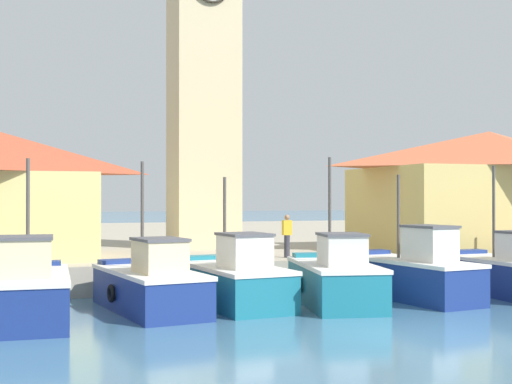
{
  "coord_description": "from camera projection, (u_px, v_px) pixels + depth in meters",
  "views": [
    {
      "loc": [
        -9.34,
        -14.96,
        3.3
      ],
      "look_at": [
        -0.7,
        10.89,
        3.5
      ],
      "focal_mm": 50.0,
      "sensor_mm": 36.0,
      "label": 1
    }
  ],
  "objects": [
    {
      "name": "warehouse_right",
      "position": [
        489.0,
        189.0,
        31.9
      ],
      "size": [
        11.37,
        7.28,
        5.23
      ],
      "color": "tan",
      "rests_on": "quay_wharf"
    },
    {
      "name": "fishing_boat_mid_left",
      "position": [
        335.0,
        279.0,
        21.77
      ],
      "size": [
        2.88,
        5.24,
        4.56
      ],
      "color": "#196B7F",
      "rests_on": "ground"
    },
    {
      "name": "fishing_boat_center",
      "position": [
        413.0,
        274.0,
        22.97
      ],
      "size": [
        2.55,
        5.42,
        4.05
      ],
      "color": "navy",
      "rests_on": "ground"
    },
    {
      "name": "fishing_boat_left_outer",
      "position": [
        150.0,
        285.0,
        20.57
      ],
      "size": [
        2.79,
        5.47,
        4.37
      ],
      "color": "navy",
      "rests_on": "ground"
    },
    {
      "name": "quay_wharf",
      "position": [
        176.0,
        242.0,
        44.53
      ],
      "size": [
        120.0,
        40.0,
        1.02
      ],
      "primitive_type": "cube",
      "color": "#A89E89",
      "rests_on": "ground"
    },
    {
      "name": "dock_worker_near_tower",
      "position": [
        287.0,
        235.0,
        26.87
      ],
      "size": [
        0.34,
        0.22,
        1.62
      ],
      "color": "#33333D",
      "rests_on": "quay_wharf"
    },
    {
      "name": "fishing_boat_left_inner",
      "position": [
        233.0,
        280.0,
        21.63
      ],
      "size": [
        2.61,
        5.33,
        3.93
      ],
      "color": "#196B7F",
      "rests_on": "ground"
    },
    {
      "name": "fishing_boat_far_left",
      "position": [
        27.0,
        292.0,
        18.74
      ],
      "size": [
        2.37,
        5.15,
        4.36
      ],
      "color": "navy",
      "rests_on": "ground"
    },
    {
      "name": "ground_plane",
      "position": [
        427.0,
        334.0,
        17.13
      ],
      "size": [
        300.0,
        300.0,
        0.0
      ],
      "primitive_type": "plane",
      "color": "teal"
    },
    {
      "name": "clock_tower",
      "position": [
        203.0,
        67.0,
        32.24
      ],
      "size": [
        3.34,
        3.34,
        17.14
      ],
      "color": "beige",
      "rests_on": "quay_wharf"
    },
    {
      "name": "fishing_boat_mid_right",
      "position": [
        508.0,
        273.0,
        23.84
      ],
      "size": [
        2.17,
        5.27,
        4.38
      ],
      "color": "navy",
      "rests_on": "ground"
    }
  ]
}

